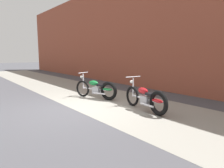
# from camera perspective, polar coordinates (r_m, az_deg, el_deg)

# --- Properties ---
(ground_plane) EXTENTS (80.00, 80.00, 0.00)m
(ground_plane) POSITION_cam_1_polar(r_m,az_deg,el_deg) (6.82, -10.73, -6.88)
(ground_plane) COLOR #47474C
(sidewalk_slab) EXTENTS (36.00, 3.50, 0.01)m
(sidewalk_slab) POSITION_cam_1_polar(r_m,az_deg,el_deg) (7.74, 0.91, -4.89)
(sidewalk_slab) COLOR gray
(sidewalk_slab) RESTS_ON ground
(brick_building_wall) EXTENTS (36.00, 0.50, 6.04)m
(brick_building_wall) POSITION_cam_1_polar(r_m,az_deg,el_deg) (10.14, 16.90, 15.03)
(brick_building_wall) COLOR brown
(brick_building_wall) RESTS_ON ground
(motorcycle_green) EXTENTS (1.93, 0.88, 1.03)m
(motorcycle_green) POSITION_cam_1_polar(r_m,az_deg,el_deg) (8.17, -3.83, -1.38)
(motorcycle_green) COLOR black
(motorcycle_green) RESTS_ON ground
(motorcycle_red) EXTENTS (2.00, 0.64, 1.03)m
(motorcycle_red) POSITION_cam_1_polar(r_m,az_deg,el_deg) (6.45, 9.79, -4.08)
(motorcycle_red) COLOR black
(motorcycle_red) RESTS_ON ground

